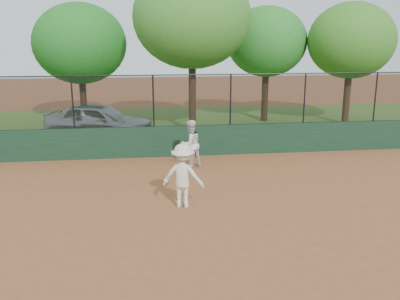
{
  "coord_description": "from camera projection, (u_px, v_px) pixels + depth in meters",
  "views": [
    {
      "loc": [
        -0.92,
        -10.99,
        4.65
      ],
      "look_at": [
        0.8,
        2.2,
        1.2
      ],
      "focal_mm": 40.0,
      "sensor_mm": 36.0,
      "label": 1
    }
  ],
  "objects": [
    {
      "name": "player_main",
      "position": [
        183.0,
        176.0,
        12.21
      ],
      "size": [
        1.31,
        1.01,
        1.92
      ],
      "color": "beige",
      "rests_on": "ground"
    },
    {
      "name": "tree_3",
      "position": [
        267.0,
        42.0,
        23.8
      ],
      "size": [
        4.32,
        3.93,
        6.16
      ],
      "color": "#382312",
      "rests_on": "ground"
    },
    {
      "name": "player_second",
      "position": [
        190.0,
        144.0,
        15.91
      ],
      "size": [
        1.05,
        0.99,
        1.73
      ],
      "primitive_type": "imported",
      "rotation": [
        0.0,
        0.0,
        3.67
      ],
      "color": "silver",
      "rests_on": "ground"
    },
    {
      "name": "grass_strip",
      "position": [
        161.0,
        126.0,
        23.35
      ],
      "size": [
        36.0,
        12.0,
        0.01
      ],
      "primitive_type": "cube",
      "color": "#36591C",
      "rests_on": "ground"
    },
    {
      "name": "ground",
      "position": [
        181.0,
        215.0,
        11.83
      ],
      "size": [
        80.0,
        80.0,
        0.0
      ],
      "primitive_type": "plane",
      "color": "brown",
      "rests_on": "ground"
    },
    {
      "name": "tree_1",
      "position": [
        80.0,
        44.0,
        22.93
      ],
      "size": [
        4.79,
        4.35,
        6.28
      ],
      "color": "#3F2715",
      "rests_on": "ground"
    },
    {
      "name": "tree_2",
      "position": [
        192.0,
        17.0,
        20.56
      ],
      "size": [
        5.49,
        4.99,
        7.81
      ],
      "color": "#472B19",
      "rests_on": "ground"
    },
    {
      "name": "fence_assembly",
      "position": [
        166.0,
        100.0,
        17.02
      ],
      "size": [
        26.0,
        0.06,
        2.0
      ],
      "color": "black",
      "rests_on": "back_wall"
    },
    {
      "name": "tree_4",
      "position": [
        351.0,
        41.0,
        22.82
      ],
      "size": [
        4.49,
        4.08,
        6.3
      ],
      "color": "#4A2E1A",
      "rests_on": "ground"
    },
    {
      "name": "parked_car",
      "position": [
        99.0,
        121.0,
        20.24
      ],
      "size": [
        5.29,
        3.51,
        1.68
      ],
      "primitive_type": "imported",
      "rotation": [
        0.0,
        0.0,
        1.23
      ],
      "color": "#9DA3A6",
      "rests_on": "ground"
    },
    {
      "name": "back_wall",
      "position": [
        167.0,
        141.0,
        17.44
      ],
      "size": [
        26.0,
        0.2,
        1.2
      ],
      "primitive_type": "cube",
      "color": "#1B3B25",
      "rests_on": "ground"
    }
  ]
}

